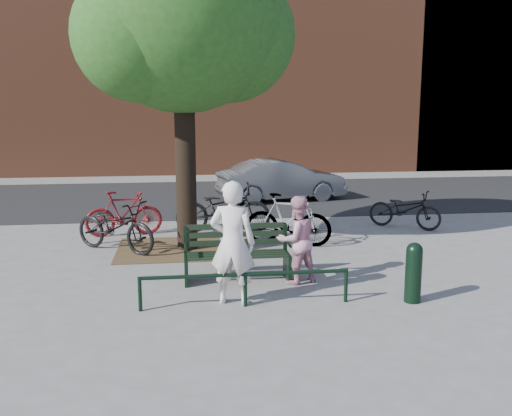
{
  "coord_description": "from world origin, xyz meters",
  "views": [
    {
      "loc": [
        -0.85,
        -9.04,
        2.93
      ],
      "look_at": [
        0.44,
        1.0,
        1.04
      ],
      "focal_mm": 40.0,
      "sensor_mm": 36.0,
      "label": 1
    }
  ],
  "objects": [
    {
      "name": "person_right",
      "position": [
        0.95,
        -0.19,
        0.72
      ],
      "size": [
        0.85,
        0.75,
        1.44
      ],
      "primitive_type": "imported",
      "rotation": [
        0.0,
        0.0,
        3.49
      ],
      "color": "#D190A2",
      "rests_on": "ground"
    },
    {
      "name": "bollard",
      "position": [
        2.48,
        -1.33,
        0.48
      ],
      "size": [
        0.24,
        0.24,
        0.9
      ],
      "color": "black",
      "rests_on": "ground"
    },
    {
      "name": "park_bench",
      "position": [
        -0.0,
        0.08,
        0.48
      ],
      "size": [
        1.74,
        0.54,
        0.97
      ],
      "color": "black",
      "rests_on": "ground"
    },
    {
      "name": "dirt_pit",
      "position": [
        -1.0,
        2.2,
        0.01
      ],
      "size": [
        2.4,
        2.0,
        0.02
      ],
      "primitive_type": "cube",
      "color": "brown",
      "rests_on": "ground"
    },
    {
      "name": "guard_railing",
      "position": [
        0.0,
        -1.2,
        0.4
      ],
      "size": [
        3.06,
        0.06,
        0.51
      ],
      "color": "black",
      "rests_on": "ground"
    },
    {
      "name": "parked_car",
      "position": [
        2.05,
        7.59,
        0.62
      ],
      "size": [
        3.96,
        2.1,
        1.24
      ],
      "primitive_type": "imported",
      "rotation": [
        0.0,
        0.0,
        1.79
      ],
      "color": "slate",
      "rests_on": "ground"
    },
    {
      "name": "person_left",
      "position": [
        -0.17,
        -1.05,
        0.91
      ],
      "size": [
        0.76,
        0.6,
        1.83
      ],
      "primitive_type": "imported",
      "rotation": [
        0.0,
        0.0,
        2.87
      ],
      "color": "silver",
      "rests_on": "ground"
    },
    {
      "name": "ground",
      "position": [
        0.0,
        0.0,
        0.0
      ],
      "size": [
        90.0,
        90.0,
        0.0
      ],
      "primitive_type": "plane",
      "color": "gray",
      "rests_on": "ground"
    },
    {
      "name": "street_tree",
      "position": [
        -0.75,
        2.2,
        4.42
      ],
      "size": [
        4.2,
        3.8,
        6.5
      ],
      "color": "black",
      "rests_on": "ground"
    },
    {
      "name": "bicycle_a",
      "position": [
        -2.21,
        2.2,
        0.51
      ],
      "size": [
        1.97,
        1.72,
        1.03
      ],
      "primitive_type": "imported",
      "rotation": [
        0.0,
        0.0,
        0.93
      ],
      "color": "black",
      "rests_on": "ground"
    },
    {
      "name": "bicycle_b",
      "position": [
        -2.18,
        3.56,
        0.5
      ],
      "size": [
        1.72,
        0.71,
        1.01
      ],
      "primitive_type": "imported",
      "rotation": [
        0.0,
        0.0,
        1.72
      ],
      "color": "#600D12",
      "rests_on": "ground"
    },
    {
      "name": "road",
      "position": [
        0.0,
        8.5,
        0.01
      ],
      "size": [
        40.0,
        7.0,
        0.01
      ],
      "primitive_type": "cube",
      "color": "black",
      "rests_on": "ground"
    },
    {
      "name": "litter_bin",
      "position": [
        0.04,
        2.0,
        0.45
      ],
      "size": [
        0.44,
        0.44,
        0.89
      ],
      "color": "gray",
      "rests_on": "ground"
    },
    {
      "name": "bicycle_e",
      "position": [
        4.28,
        3.51,
        0.45
      ],
      "size": [
        1.71,
        1.5,
        0.89
      ],
      "primitive_type": "imported",
      "rotation": [
        0.0,
        0.0,
        0.92
      ],
      "color": "black",
      "rests_on": "ground"
    },
    {
      "name": "bicycle_d",
      "position": [
        1.27,
        2.25,
        0.54
      ],
      "size": [
        1.86,
        1.13,
        1.08
      ],
      "primitive_type": "imported",
      "rotation": [
        0.0,
        0.0,
        1.19
      ],
      "color": "gray",
      "rests_on": "ground"
    },
    {
      "name": "bicycle_c",
      "position": [
        0.02,
        3.57,
        0.56
      ],
      "size": [
        2.17,
        0.85,
        1.12
      ],
      "primitive_type": "imported",
      "rotation": [
        0.0,
        0.0,
        1.52
      ],
      "color": "black",
      "rests_on": "ground"
    },
    {
      "name": "townhouse_row",
      "position": [
        0.17,
        16.0,
        6.25
      ],
      "size": [
        45.0,
        4.0,
        14.0
      ],
      "color": "brown",
      "rests_on": "ground"
    }
  ]
}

